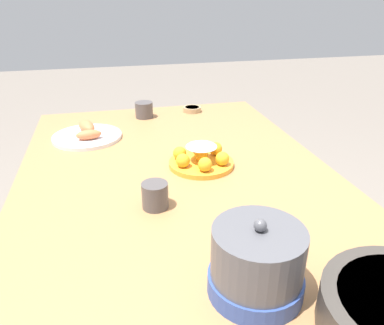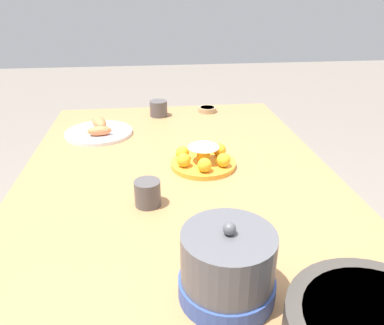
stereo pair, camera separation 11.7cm
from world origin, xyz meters
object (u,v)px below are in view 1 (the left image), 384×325
at_px(sauce_bowl, 192,109).
at_px(warming_pot, 257,262).
at_px(cup_near, 155,195).
at_px(cake_plate, 201,158).
at_px(dining_table, 182,207).
at_px(cup_far, 144,110).
at_px(seafood_platter, 87,134).

height_order(sauce_bowl, warming_pot, warming_pot).
bearing_deg(cup_near, cake_plate, 140.44).
xyz_separation_m(dining_table, cake_plate, (-0.11, 0.09, 0.11)).
height_order(dining_table, sauce_bowl, sauce_bowl).
xyz_separation_m(dining_table, sauce_bowl, (-0.69, 0.19, 0.10)).
xyz_separation_m(cup_near, warming_pot, (0.35, 0.15, 0.03)).
height_order(dining_table, cup_near, cup_near).
distance_m(dining_table, warming_pot, 0.49).
bearing_deg(cup_far, seafood_platter, -50.03).
distance_m(sauce_bowl, cup_far, 0.24).
bearing_deg(cake_plate, seafood_platter, -132.61).
relative_size(cake_plate, cup_far, 2.70).
bearing_deg(cup_near, cup_far, 175.65).
relative_size(dining_table, warming_pot, 8.60).
relative_size(sauce_bowl, cup_near, 1.18).
bearing_deg(dining_table, warming_pot, 5.92).
distance_m(seafood_platter, warming_pot, 0.97).
distance_m(cup_near, cup_far, 0.77).
distance_m(sauce_bowl, warming_pot, 1.17).
bearing_deg(warming_pot, seafood_platter, -159.92).
height_order(seafood_platter, cup_near, cup_near).
bearing_deg(warming_pot, sauce_bowl, 172.86).
bearing_deg(cup_near, warming_pot, 22.62).
bearing_deg(dining_table, seafood_platter, -147.46).
height_order(seafood_platter, cup_far, cup_far).
relative_size(seafood_platter, cup_near, 3.72).
relative_size(cake_plate, sauce_bowl, 2.53).
height_order(dining_table, cake_plate, cake_plate).
height_order(sauce_bowl, cup_near, cup_near).
distance_m(cake_plate, sauce_bowl, 0.59).
relative_size(dining_table, seafood_platter, 5.99).
relative_size(cake_plate, seafood_platter, 0.81).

